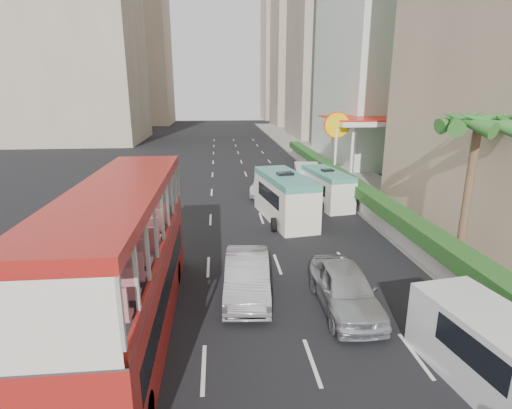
{
  "coord_description": "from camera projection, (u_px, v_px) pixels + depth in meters",
  "views": [
    {
      "loc": [
        -3.02,
        -11.9,
        7.75
      ],
      "look_at": [
        -1.5,
        4.0,
        3.2
      ],
      "focal_mm": 28.0,
      "sensor_mm": 36.0,
      "label": 1
    }
  ],
  "objects": [
    {
      "name": "ground_plane",
      "position": [
        310.0,
        324.0,
        13.79
      ],
      "size": [
        200.0,
        200.0,
        0.0
      ],
      "primitive_type": "plane",
      "color": "black",
      "rests_on": "ground"
    },
    {
      "name": "double_decker_bus",
      "position": [
        126.0,
        263.0,
        12.54
      ],
      "size": [
        2.5,
        11.0,
        5.06
      ],
      "primitive_type": "cube",
      "color": "maroon",
      "rests_on": "ground"
    },
    {
      "name": "car_silver_lane_a",
      "position": [
        247.0,
        294.0,
        15.8
      ],
      "size": [
        2.04,
        4.95,
        1.6
      ],
      "primitive_type": "imported",
      "rotation": [
        0.0,
        0.0,
        -0.07
      ],
      "color": "#ADAFB4",
      "rests_on": "ground"
    },
    {
      "name": "car_silver_lane_b",
      "position": [
        344.0,
        308.0,
        14.77
      ],
      "size": [
        1.98,
        4.82,
        1.64
      ],
      "primitive_type": "imported",
      "rotation": [
        0.0,
        0.0,
        -0.01
      ],
      "color": "#ADAFB4",
      "rests_on": "ground"
    },
    {
      "name": "van_asset",
      "position": [
        268.0,
        194.0,
        31.17
      ],
      "size": [
        3.49,
        5.82,
        1.51
      ],
      "primitive_type": "imported",
      "rotation": [
        0.0,
        0.0,
        -0.19
      ],
      "color": "silver",
      "rests_on": "ground"
    },
    {
      "name": "minibus_near",
      "position": [
        285.0,
        197.0,
        24.63
      ],
      "size": [
        3.18,
        6.68,
        2.84
      ],
      "primitive_type": "cube",
      "rotation": [
        0.0,
        0.0,
        0.17
      ],
      "color": "silver",
      "rests_on": "ground"
    },
    {
      "name": "minibus_far",
      "position": [
        327.0,
        188.0,
        27.99
      ],
      "size": [
        2.61,
        5.62,
        2.4
      ],
      "primitive_type": "cube",
      "rotation": [
        0.0,
        0.0,
        0.15
      ],
      "color": "silver",
      "rests_on": "ground"
    },
    {
      "name": "panel_van_near",
      "position": [
        500.0,
        358.0,
        10.43
      ],
      "size": [
        2.8,
        5.37,
        2.05
      ],
      "primitive_type": "cube",
      "rotation": [
        0.0,
        0.0,
        0.15
      ],
      "color": "silver",
      "rests_on": "ground"
    },
    {
      "name": "panel_van_far",
      "position": [
        307.0,
        179.0,
        32.08
      ],
      "size": [
        2.64,
        5.08,
        1.94
      ],
      "primitive_type": "cube",
      "rotation": [
        0.0,
        0.0,
        -0.15
      ],
      "color": "silver",
      "rests_on": "ground"
    },
    {
      "name": "sidewalk",
      "position": [
        343.0,
        173.0,
        38.52
      ],
      "size": [
        6.0,
        120.0,
        0.18
      ],
      "primitive_type": "cube",
      "color": "#99968C",
      "rests_on": "ground"
    },
    {
      "name": "kerb_wall",
      "position": [
        353.0,
        197.0,
        27.57
      ],
      "size": [
        0.3,
        44.0,
        1.0
      ],
      "primitive_type": "cube",
      "color": "silver",
      "rests_on": "sidewalk"
    },
    {
      "name": "hedge",
      "position": [
        354.0,
        185.0,
        27.34
      ],
      "size": [
        1.1,
        44.0,
        0.7
      ],
      "primitive_type": "cube",
      "color": "#2D6626",
      "rests_on": "kerb_wall"
    },
    {
      "name": "palm_tree",
      "position": [
        468.0,
        195.0,
        17.41
      ],
      "size": [
        0.36,
        0.36,
        6.4
      ],
      "primitive_type": "cylinder",
      "color": "brown",
      "rests_on": "sidewalk"
    },
    {
      "name": "shell_station",
      "position": [
        363.0,
        149.0,
        35.97
      ],
      "size": [
        6.5,
        8.0,
        5.5
      ],
      "primitive_type": "cube",
      "color": "silver",
      "rests_on": "ground"
    },
    {
      "name": "tower_far_a",
      "position": [
        306.0,
        24.0,
        87.82
      ],
      "size": [
        14.0,
        14.0,
        44.0
      ],
      "primitive_type": "cube",
      "color": "tan",
      "rests_on": "ground"
    },
    {
      "name": "tower_far_b",
      "position": [
        288.0,
        45.0,
        109.43
      ],
      "size": [
        14.0,
        14.0,
        40.0
      ],
      "primitive_type": "cube",
      "color": "#B2A08C",
      "rests_on": "ground"
    },
    {
      "name": "tower_left_b",
      "position": [
        132.0,
        22.0,
        91.63
      ],
      "size": [
        16.0,
        16.0,
        46.0
      ],
      "primitive_type": "cube",
      "color": "tan",
      "rests_on": "ground"
    }
  ]
}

